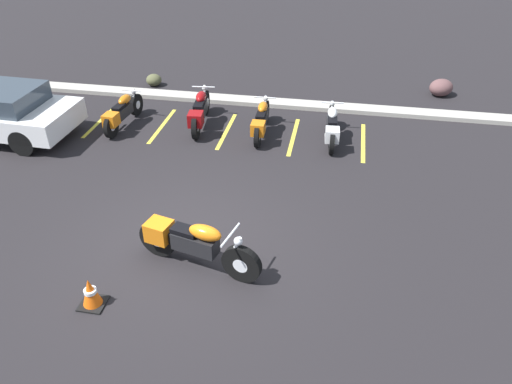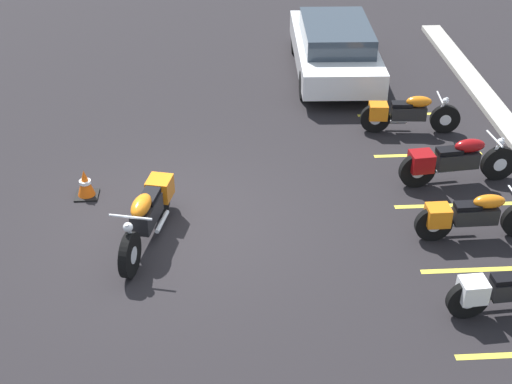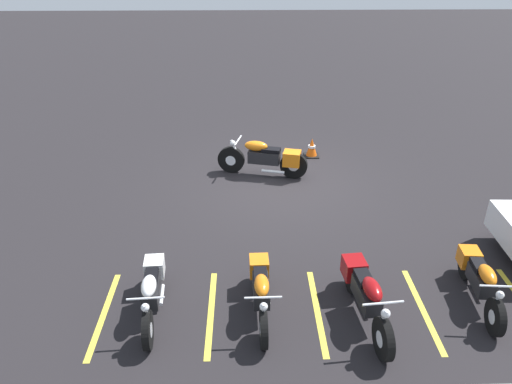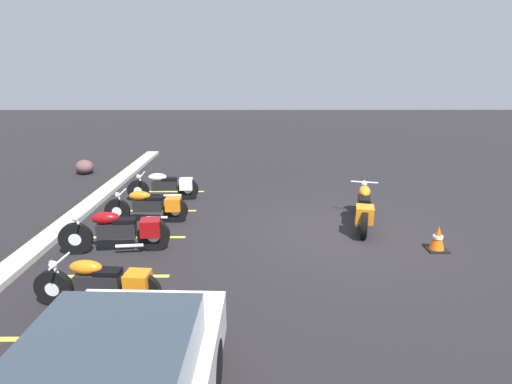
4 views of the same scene
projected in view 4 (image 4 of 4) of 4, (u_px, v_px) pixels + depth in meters
name	position (u px, v px, depth m)	size (l,w,h in m)	color
ground	(342.00, 231.00, 9.19)	(60.00, 60.00, 0.00)	black
motorcycle_orange_featured	(364.00, 207.00, 9.34)	(2.28, 0.88, 0.91)	black
parked_bike_0	(103.00, 283.00, 6.12)	(0.56, 2.00, 0.79)	black
parked_bike_1	(120.00, 231.00, 8.03)	(0.64, 2.19, 0.86)	black
parked_bike_2	(150.00, 206.00, 9.63)	(0.56, 2.00, 0.79)	black
parked_bike_3	(167.00, 186.00, 11.32)	(0.56, 2.00, 0.79)	black
concrete_curb	(59.00, 229.00, 9.14)	(18.00, 0.50, 0.12)	#A8A399
landscape_rock_0	(85.00, 167.00, 14.28)	(0.72, 0.61, 0.50)	brown
traffic_cone	(438.00, 239.00, 8.17)	(0.40, 0.40, 0.52)	black
stall_line_0	(67.00, 339.00, 5.49)	(0.10, 2.10, 0.00)	gold
stall_line_1	(111.00, 276.00, 7.17)	(0.10, 2.10, 0.00)	gold
stall_line_2	(138.00, 237.00, 8.86)	(0.10, 2.10, 0.00)	gold
stall_line_3	(156.00, 211.00, 10.54)	(0.10, 2.10, 0.00)	gold
stall_line_4	(170.00, 191.00, 12.22)	(0.10, 2.10, 0.00)	gold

